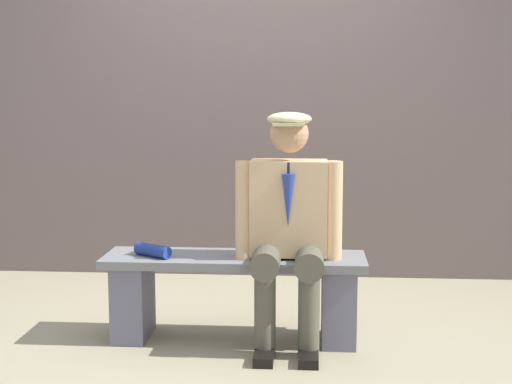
# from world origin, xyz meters

# --- Properties ---
(ground_plane) EXTENTS (30.00, 30.00, 0.00)m
(ground_plane) POSITION_xyz_m (0.00, 0.00, 0.00)
(ground_plane) COLOR gray
(bench) EXTENTS (1.42, 0.39, 0.47)m
(bench) POSITION_xyz_m (0.00, 0.00, 0.29)
(bench) COLOR slate
(bench) RESTS_ON ground
(seated_man) EXTENTS (0.58, 0.55, 1.25)m
(seated_man) POSITION_xyz_m (-0.29, 0.06, 0.68)
(seated_man) COLOR #D5AD7E
(seated_man) RESTS_ON ground
(rolled_magazine) EXTENTS (0.22, 0.18, 0.07)m
(rolled_magazine) POSITION_xyz_m (0.44, 0.06, 0.50)
(rolled_magazine) COLOR navy
(rolled_magazine) RESTS_ON bench
(stadium_wall) EXTENTS (12.00, 0.24, 2.13)m
(stadium_wall) POSITION_xyz_m (0.00, -1.54, 1.07)
(stadium_wall) COLOR #6C5B59
(stadium_wall) RESTS_ON ground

